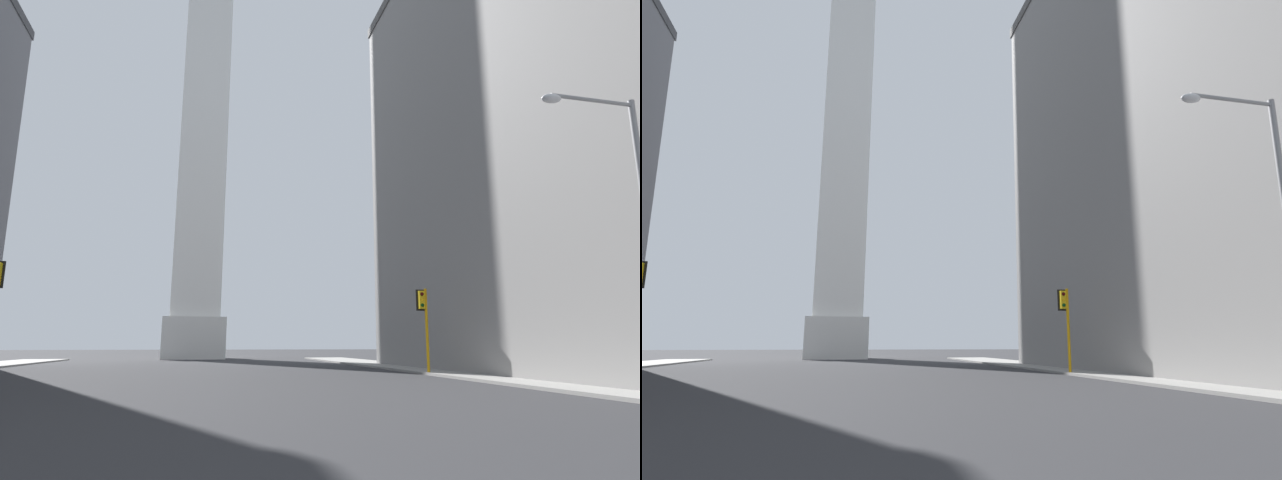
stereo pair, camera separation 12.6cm
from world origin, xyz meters
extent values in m
cube|color=gray|center=(16.68, 23.92, 0.07)|extent=(5.00, 79.75, 0.15)
cube|color=gray|center=(28.09, 23.29, 16.55)|extent=(23.19, 37.78, 33.09)
cube|color=silver|center=(0.00, 66.45, 2.62)|extent=(7.79, 7.79, 5.24)
cube|color=white|center=(0.00, 66.45, 34.76)|extent=(6.23, 6.23, 59.04)
cylinder|color=orange|center=(14.45, 26.96, 2.60)|extent=(0.18, 0.18, 5.21)
cylinder|color=#262626|center=(14.45, 26.96, 0.05)|extent=(0.40, 0.40, 0.10)
cube|color=yellow|center=(14.16, 26.96, 4.51)|extent=(0.38, 0.38, 1.10)
cube|color=black|center=(14.19, 27.14, 4.51)|extent=(0.58, 0.10, 1.32)
sphere|color=#410907|center=(14.14, 26.77, 4.85)|extent=(0.22, 0.22, 0.22)
sphere|color=yellow|center=(14.14, 26.77, 4.51)|extent=(0.22, 0.22, 0.22)
sphere|color=#073410|center=(14.14, 26.77, 4.17)|extent=(0.22, 0.22, 0.22)
cylinder|color=gray|center=(12.54, 10.18, 9.26)|extent=(2.94, 0.12, 0.12)
sphere|color=gray|center=(14.01, 10.18, 9.26)|extent=(0.20, 0.20, 0.20)
ellipsoid|color=silver|center=(11.07, 10.18, 9.14)|extent=(0.64, 0.36, 0.26)
camera|label=1|loc=(1.03, -1.86, 1.77)|focal=28.00mm
camera|label=2|loc=(1.15, -1.89, 1.77)|focal=28.00mm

